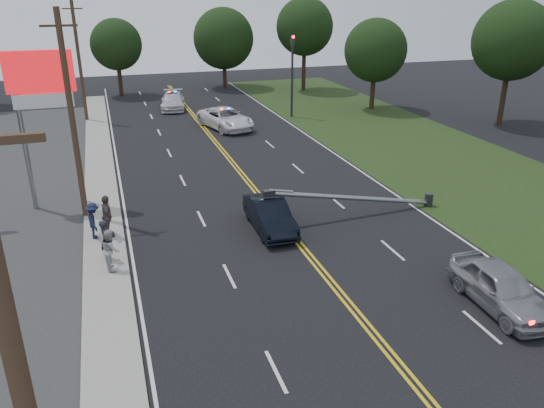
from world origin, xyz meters
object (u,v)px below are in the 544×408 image
object	(u,v)px
traffic_signal	(292,69)
crashed_sedan	(270,215)
bystander_b	(111,250)
pylon_sign	(42,92)
waiting_sedan	(501,288)
emergency_a	(226,118)
bystander_a	(106,240)
bystander_d	(107,216)
emergency_b	(173,101)
bystander_c	(94,221)
utility_pole_far	(79,61)
utility_pole_mid	(72,118)
fallen_streetlight	(363,198)

from	to	relation	value
traffic_signal	crashed_sedan	world-z (taller)	traffic_signal
bystander_b	pylon_sign	bearing A→B (deg)	9.76
waiting_sedan	emergency_a	size ratio (longest dim) A/B	0.77
bystander_a	bystander_d	world-z (taller)	bystander_d
pylon_sign	emergency_b	xyz separation A→B (m)	(9.16, 22.62, -5.23)
waiting_sedan	emergency_b	distance (m)	38.26
pylon_sign	waiting_sedan	distance (m)	22.33
emergency_b	bystander_a	xyz separation A→B (m)	(-6.94, -29.87, 0.26)
bystander_a	bystander_b	world-z (taller)	bystander_a
pylon_sign	bystander_a	xyz separation A→B (m)	(2.21, -7.25, -4.98)
crashed_sedan	bystander_c	distance (m)	8.08
utility_pole_far	bystander_a	xyz separation A→B (m)	(0.91, -27.25, -4.06)
bystander_c	utility_pole_mid	bearing A→B (deg)	2.56
traffic_signal	emergency_a	xyz separation A→B (m)	(-6.59, -2.28, -3.38)
waiting_sedan	bystander_c	xyz separation A→B (m)	(-13.87, 10.20, 0.19)
emergency_a	bystander_d	world-z (taller)	bystander_d
utility_pole_far	bystander_b	xyz separation A→B (m)	(1.08, -28.15, -4.10)
traffic_signal	crashed_sedan	distance (m)	24.26
fallen_streetlight	bystander_b	size ratio (longest dim) A/B	5.39
utility_pole_mid	emergency_b	distance (m)	26.20
crashed_sedan	emergency_a	xyz separation A→B (m)	(2.51, 19.95, 0.09)
utility_pole_far	waiting_sedan	distance (m)	38.14
utility_pole_mid	crashed_sedan	world-z (taller)	utility_pole_mid
waiting_sedan	emergency_a	distance (m)	29.01
crashed_sedan	emergency_b	world-z (taller)	emergency_b
fallen_streetlight	emergency_b	bearing A→B (deg)	100.94
traffic_signal	utility_pole_mid	size ratio (longest dim) A/B	0.70
utility_pole_mid	crashed_sedan	xyz separation A→B (m)	(8.41, -4.23, -4.35)
emergency_a	bystander_a	distance (m)	23.23
utility_pole_far	bystander_c	bearing A→B (deg)	-88.98
utility_pole_far	bystander_c	xyz separation A→B (m)	(0.44, -24.90, -4.12)
bystander_c	bystander_a	bearing A→B (deg)	-174.77
waiting_sedan	bystander_a	bearing A→B (deg)	151.69
emergency_a	bystander_d	size ratio (longest dim) A/B	2.96
bystander_b	crashed_sedan	bearing A→B (deg)	-81.81
bystander_b	emergency_a	bearing A→B (deg)	-30.71
traffic_signal	bystander_d	distance (m)	26.80
utility_pole_far	traffic_signal	bearing A→B (deg)	-12.89
waiting_sedan	pylon_sign	bearing A→B (deg)	138.00
waiting_sedan	emergency_a	bearing A→B (deg)	98.76
pylon_sign	utility_pole_far	size ratio (longest dim) A/B	0.80
traffic_signal	bystander_b	size ratio (longest dim) A/B	4.06
bystander_d	crashed_sedan	bearing A→B (deg)	-104.21
pylon_sign	emergency_a	world-z (taller)	pylon_sign
pylon_sign	emergency_a	bearing A→B (deg)	48.32
emergency_a	bystander_b	xyz separation A→B (m)	(-9.84, -21.87, 0.17)
fallen_streetlight	crashed_sedan	size ratio (longest dim) A/B	2.09
pylon_sign	emergency_b	distance (m)	24.96
traffic_signal	fallen_streetlight	distance (m)	22.62
crashed_sedan	waiting_sedan	distance (m)	10.65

